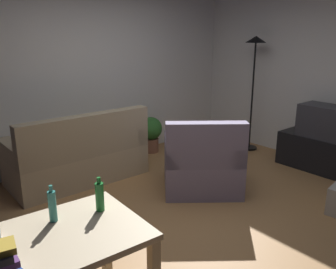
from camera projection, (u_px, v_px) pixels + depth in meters
name	position (u px, v px, depth m)	size (l,w,h in m)	color
ground_plane	(191.00, 214.00, 3.76)	(5.20, 4.40, 0.02)	#9E7042
wall_rear	(86.00, 70.00, 5.01)	(5.20, 0.10, 2.70)	silver
wall_right	(326.00, 70.00, 4.98)	(0.10, 4.40, 2.70)	silver
couch	(79.00, 157.00, 4.54)	(1.69, 0.84, 0.92)	tan
tv_stand	(319.00, 153.00, 4.91)	(0.44, 1.10, 0.48)	black
tv	(324.00, 121.00, 4.78)	(0.41, 0.60, 0.44)	#2D2D33
torchiere_lamp	(254.00, 62.00, 5.47)	(0.32, 0.32, 1.81)	black
desk	(39.00, 260.00, 1.95)	(1.23, 0.75, 0.76)	#C6B28E
potted_plant	(151.00, 132.00, 5.63)	(0.36, 0.36, 0.57)	brown
armchair	(202.00, 165.00, 4.26)	(1.23, 1.22, 0.92)	gray
bottle_tall	(52.00, 206.00, 2.11)	(0.05, 0.05, 0.23)	teal
bottle_green	(100.00, 196.00, 2.24)	(0.05, 0.05, 0.23)	#1E722D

